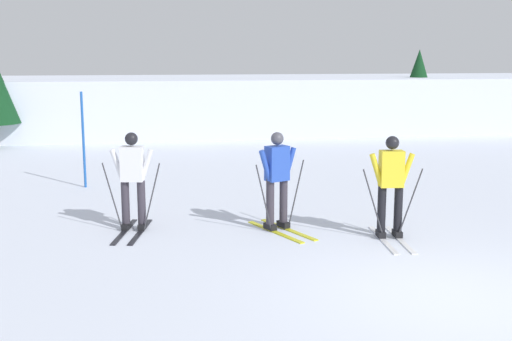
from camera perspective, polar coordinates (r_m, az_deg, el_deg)
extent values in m
plane|color=silver|center=(8.69, 16.91, -10.69)|extent=(120.00, 120.00, 0.00)
cube|color=silver|center=(25.77, -0.71, 5.86)|extent=(80.00, 6.24, 2.10)
cube|color=silver|center=(11.03, 12.47, -5.92)|extent=(0.22, 1.60, 0.02)
cube|color=silver|center=(10.96, 11.06, -5.97)|extent=(0.22, 1.60, 0.02)
cube|color=black|center=(11.16, 12.27, -5.41)|extent=(0.14, 0.27, 0.10)
cube|color=black|center=(11.08, 10.87, -5.46)|extent=(0.14, 0.27, 0.10)
cylinder|color=black|center=(11.04, 12.36, -3.03)|extent=(0.14, 0.14, 0.85)
cylinder|color=black|center=(10.96, 10.95, -3.07)|extent=(0.14, 0.14, 0.85)
cube|color=yellow|center=(10.87, 11.78, 0.15)|extent=(0.40, 0.27, 0.60)
cylinder|color=yellow|center=(10.93, 13.07, 0.09)|extent=(0.26, 0.11, 0.55)
cylinder|color=yellow|center=(10.79, 10.53, 0.05)|extent=(0.26, 0.11, 0.55)
sphere|color=black|center=(10.81, 11.86, 2.40)|extent=(0.22, 0.22, 0.22)
cylinder|color=#38383D|center=(10.98, 13.32, -2.89)|extent=(0.40, 0.06, 1.19)
cylinder|color=#38383D|center=(10.82, 10.28, -2.97)|extent=(0.40, 0.06, 1.19)
cube|color=gold|center=(11.38, 2.84, -5.18)|extent=(0.72, 1.50, 0.02)
cube|color=gold|center=(11.22, 1.67, -5.39)|extent=(0.72, 1.50, 0.02)
cube|color=black|center=(11.48, 2.41, -4.73)|extent=(0.21, 0.29, 0.10)
cube|color=black|center=(11.33, 1.24, -4.93)|extent=(0.21, 0.29, 0.10)
cylinder|color=#38333D|center=(11.37, 2.42, -2.41)|extent=(0.14, 0.14, 0.85)
cylinder|color=#38333D|center=(11.21, 1.25, -2.58)|extent=(0.14, 0.14, 0.85)
cube|color=#284CB7|center=(11.17, 1.86, 0.63)|extent=(0.44, 0.37, 0.60)
cylinder|color=#284CB7|center=(11.29, 2.96, 0.67)|extent=(0.27, 0.18, 0.55)
cylinder|color=#284CB7|center=(11.02, 0.84, 0.43)|extent=(0.27, 0.18, 0.55)
sphere|color=#4C4C56|center=(11.10, 1.87, 2.82)|extent=(0.22, 0.22, 0.22)
cylinder|color=#38383D|center=(11.38, 3.50, -2.12)|extent=(0.32, 0.16, 1.21)
cylinder|color=#38383D|center=(11.02, 0.71, -2.52)|extent=(0.32, 0.16, 1.21)
cube|color=black|center=(11.40, -10.08, -5.31)|extent=(0.40, 1.59, 0.02)
cube|color=black|center=(11.46, -11.45, -5.27)|extent=(0.40, 1.59, 0.02)
cube|color=black|center=(11.52, -9.93, -4.82)|extent=(0.17, 0.28, 0.10)
cube|color=black|center=(11.58, -11.29, -4.79)|extent=(0.17, 0.28, 0.10)
cylinder|color=#38333D|center=(11.41, -10.00, -2.52)|extent=(0.14, 0.14, 0.85)
cylinder|color=#38333D|center=(11.47, -11.37, -2.49)|extent=(0.14, 0.14, 0.85)
cube|color=white|center=(11.32, -10.79, 0.58)|extent=(0.42, 0.31, 0.60)
cylinder|color=white|center=(11.25, -9.57, 0.50)|extent=(0.27, 0.14, 0.55)
cylinder|color=white|center=(11.36, -12.04, 0.51)|extent=(0.27, 0.14, 0.55)
sphere|color=black|center=(11.26, -10.87, 2.74)|extent=(0.22, 0.22, 0.22)
cylinder|color=#38383D|center=(11.26, -9.14, -2.37)|extent=(0.33, 0.09, 1.21)
cylinder|color=#38383D|center=(11.41, -12.46, -2.32)|extent=(0.33, 0.09, 1.21)
cube|color=maroon|center=(11.52, -10.56, 0.86)|extent=(0.31, 0.23, 0.40)
cylinder|color=#1E56AD|center=(15.24, -14.88, 2.59)|extent=(0.06, 0.06, 2.18)
cylinder|color=#513823|center=(26.30, 13.89, 4.19)|extent=(0.24, 0.24, 0.77)
cone|color=#0F3819|center=(26.19, 14.04, 7.64)|extent=(1.52, 1.52, 2.40)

